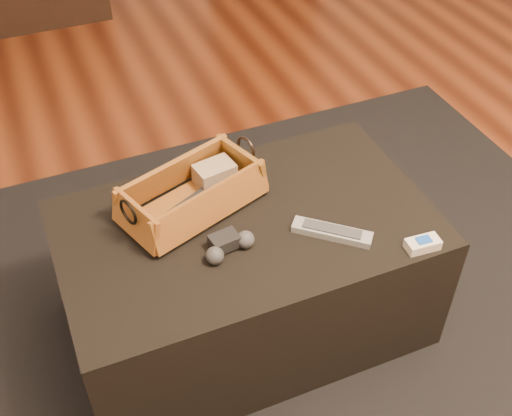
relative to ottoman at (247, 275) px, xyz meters
name	(u,v)px	position (x,y,z in m)	size (l,w,h in m)	color
floor	(228,349)	(-0.09, -0.06, -0.23)	(5.00, 5.50, 0.01)	brown
area_rug	(254,333)	(0.00, -0.05, -0.22)	(2.60, 2.00, 0.01)	black
ottoman	(247,275)	(0.00, 0.00, 0.00)	(1.00, 0.60, 0.42)	black
tv_remote	(190,206)	(-0.13, 0.09, 0.23)	(0.21, 0.05, 0.02)	black
cloth_bundle	(215,174)	(-0.02, 0.17, 0.25)	(0.11, 0.07, 0.06)	tan
wicker_basket	(192,194)	(-0.11, 0.11, 0.26)	(0.44, 0.32, 0.14)	#A96526
game_controller	(228,245)	(-0.08, -0.08, 0.23)	(0.15, 0.09, 0.05)	black
silver_remote	(332,232)	(0.19, -0.13, 0.22)	(0.19, 0.17, 0.02)	#A1A5A9
cream_gadget	(423,244)	(0.38, -0.26, 0.22)	(0.09, 0.05, 0.03)	white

